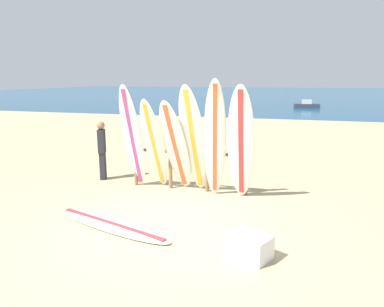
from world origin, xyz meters
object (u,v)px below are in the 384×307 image
surfboard_leaning_center_right (215,140)px  surfboard_leaning_left (154,145)px  surfboard_rack (189,163)px  surfboard_leaning_center_left (176,147)px  beachgoer_standing (102,148)px  surfboard_leaning_right (241,144)px  small_boat_offshore (307,105)px  surfboard_leaning_far_left (133,138)px  surfboard_leaning_center (194,141)px  cooler_box (250,246)px  surfboard_lying_on_sand (111,225)px

surfboard_leaning_center_right → surfboard_leaning_left: bearing=175.4°
surfboard_rack → surfboard_leaning_center_left: size_ratio=1.29×
surfboard_rack → beachgoer_standing: size_ratio=1.84×
surfboard_leaning_center_left → surfboard_rack: bearing=56.1°
surfboard_leaning_right → small_boat_offshore: 25.96m
surfboard_leaning_left → surfboard_leaning_far_left: bearing=179.6°
surfboard_rack → surfboard_leaning_center: size_ratio=1.12×
surfboard_leaning_right → small_boat_offshore: bearing=84.9°
beachgoer_standing → surfboard_leaning_center: bearing=-12.5°
surfboard_leaning_center → surfboard_leaning_right: size_ratio=1.00×
surfboard_leaning_center → beachgoer_standing: (-2.62, 0.58, -0.41)m
surfboard_leaning_center_right → cooler_box: bearing=-66.3°
surfboard_leaning_left → cooler_box: 3.67m
surfboard_leaning_left → small_boat_offshore: size_ratio=0.97×
surfboard_leaning_right → beachgoer_standing: surfboard_leaning_right is taller
surfboard_leaning_left → surfboard_leaning_right: bearing=-3.8°
beachgoer_standing → surfboard_rack: bearing=-5.5°
cooler_box → surfboard_leaning_far_left: bearing=168.0°
small_boat_offshore → surfboard_leaning_center: bearing=-97.5°
surfboard_rack → surfboard_leaning_center_right: surfboard_leaning_center_right is taller
surfboard_leaning_center_left → surfboard_leaning_center_right: 0.95m
cooler_box → small_boat_offshore: bearing=114.1°
surfboard_leaning_right → cooler_box: bearing=-78.4°
surfboard_leaning_far_left → cooler_box: (3.03, -2.53, -1.06)m
surfboard_rack → surfboard_leaning_center_right: (0.71, -0.42, 0.65)m
surfboard_leaning_left → surfboard_leaning_center_left: surfboard_leaning_left is taller
surfboard_leaning_center → surfboard_leaning_right: (1.06, -0.09, 0.00)m
surfboard_leaning_far_left → small_boat_offshore: surfboard_leaning_far_left is taller
surfboard_leaning_center_left → surfboard_lying_on_sand: (-0.53, -2.10, -1.05)m
surfboard_leaning_far_left → surfboard_leaning_center_right: size_ratio=0.95×
surfboard_leaning_far_left → surfboard_leaning_center_right: surfboard_leaning_center_right is taller
surfboard_rack → small_boat_offshore: (3.59, 25.39, -0.40)m
surfboard_leaning_left → surfboard_leaning_center_left: bearing=0.1°
surfboard_leaning_left → surfboard_lying_on_sand: (-0.01, -2.10, -1.06)m
surfboard_leaning_left → surfboard_leaning_center_right: surfboard_leaning_center_right is taller
surfboard_rack → surfboard_leaning_center_right: 1.05m
surfboard_leaning_center_left → small_boat_offshore: (3.80, 25.70, -0.83)m
surfboard_leaning_far_left → surfboard_leaning_left: size_ratio=1.13×
surfboard_leaning_far_left → surfboard_leaning_center_right: (1.98, -0.12, 0.06)m
surfboard_leaning_center_left → surfboard_leaning_center_right: bearing=-7.2°
surfboard_leaning_center → cooler_box: (1.55, -2.49, -1.07)m
surfboard_leaning_left → beachgoer_standing: surfboard_leaning_left is taller
surfboard_leaning_far_left → surfboard_leaning_center: (1.49, -0.04, 0.01)m
surfboard_leaning_far_left → surfboard_leaning_center: 1.49m
surfboard_rack → surfboard_leaning_center_right: size_ratio=1.07×
surfboard_leaning_right → cooler_box: surfboard_leaning_right is taller
surfboard_leaning_center_right → surfboard_leaning_right: (0.57, -0.02, -0.05)m
surfboard_lying_on_sand → small_boat_offshore: size_ratio=1.18×
surfboard_leaning_left → surfboard_leaning_center_right: size_ratio=0.84×
surfboard_leaning_center_right → surfboard_lying_on_sand: 2.77m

